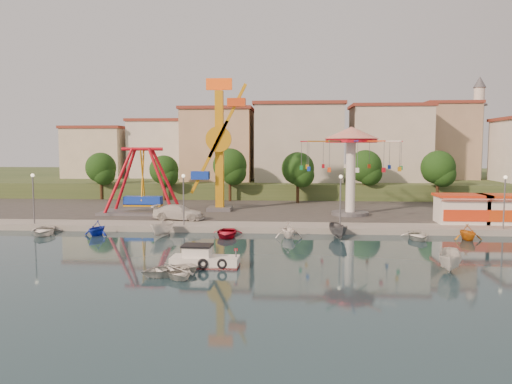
# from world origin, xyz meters

# --- Properties ---
(ground) EXTENTS (200.00, 200.00, 0.00)m
(ground) POSITION_xyz_m (0.00, 0.00, 0.00)
(ground) COLOR #142C37
(ground) RESTS_ON ground
(quay_deck) EXTENTS (200.00, 100.00, 0.60)m
(quay_deck) POSITION_xyz_m (0.00, 62.00, 0.30)
(quay_deck) COLOR #9E998E
(quay_deck) RESTS_ON ground
(asphalt_pad) EXTENTS (90.00, 28.00, 0.01)m
(asphalt_pad) POSITION_xyz_m (0.00, 30.00, 0.60)
(asphalt_pad) COLOR #4C4944
(asphalt_pad) RESTS_ON quay_deck
(hill_terrace) EXTENTS (200.00, 60.00, 3.00)m
(hill_terrace) POSITION_xyz_m (0.00, 67.00, 1.50)
(hill_terrace) COLOR #384C26
(hill_terrace) RESTS_ON ground
(pirate_ship_ride) EXTENTS (10.00, 5.00, 8.00)m
(pirate_ship_ride) POSITION_xyz_m (-14.82, 21.50, 4.39)
(pirate_ship_ride) COLOR #59595E
(pirate_ship_ride) RESTS_ON quay_deck
(kamikaze_tower) EXTENTS (5.16, 3.10, 16.50)m
(kamikaze_tower) POSITION_xyz_m (-5.70, 24.59, 8.55)
(kamikaze_tower) COLOR #59595E
(kamikaze_tower) RESTS_ON quay_deck
(wave_swinger) EXTENTS (11.60, 11.60, 10.40)m
(wave_swinger) POSITION_xyz_m (10.03, 21.91, 8.20)
(wave_swinger) COLOR #59595E
(wave_swinger) RESTS_ON quay_deck
(booth_left) EXTENTS (5.40, 3.78, 3.08)m
(booth_left) POSITION_xyz_m (21.07, 16.49, 2.16)
(booth_left) COLOR white
(booth_left) RESTS_ON quay_deck
(booth_mid) EXTENTS (5.40, 3.78, 3.08)m
(booth_mid) POSITION_xyz_m (25.67, 16.49, 2.16)
(booth_mid) COLOR white
(booth_mid) RESTS_ON quay_deck
(lamp_post_0) EXTENTS (0.14, 0.14, 5.00)m
(lamp_post_0) POSITION_xyz_m (-24.00, 13.00, 3.10)
(lamp_post_0) COLOR #59595E
(lamp_post_0) RESTS_ON quay_deck
(lamp_post_1) EXTENTS (0.14, 0.14, 5.00)m
(lamp_post_1) POSITION_xyz_m (-8.00, 13.00, 3.10)
(lamp_post_1) COLOR #59595E
(lamp_post_1) RESTS_ON quay_deck
(lamp_post_2) EXTENTS (0.14, 0.14, 5.00)m
(lamp_post_2) POSITION_xyz_m (8.00, 13.00, 3.10)
(lamp_post_2) COLOR #59595E
(lamp_post_2) RESTS_ON quay_deck
(lamp_post_3) EXTENTS (0.14, 0.14, 5.00)m
(lamp_post_3) POSITION_xyz_m (24.00, 13.00, 3.10)
(lamp_post_3) COLOR #59595E
(lamp_post_3) RESTS_ON quay_deck
(tree_0) EXTENTS (4.60, 4.60, 7.19)m
(tree_0) POSITION_xyz_m (-26.00, 36.98, 5.47)
(tree_0) COLOR #382314
(tree_0) RESTS_ON quay_deck
(tree_1) EXTENTS (4.35, 4.35, 6.80)m
(tree_1) POSITION_xyz_m (-16.00, 36.24, 5.20)
(tree_1) COLOR #382314
(tree_1) RESTS_ON quay_deck
(tree_2) EXTENTS (5.02, 5.02, 7.85)m
(tree_2) POSITION_xyz_m (-6.00, 35.81, 5.92)
(tree_2) COLOR #382314
(tree_2) RESTS_ON quay_deck
(tree_3) EXTENTS (4.68, 4.68, 7.32)m
(tree_3) POSITION_xyz_m (4.00, 34.36, 5.55)
(tree_3) COLOR #382314
(tree_3) RESTS_ON quay_deck
(tree_4) EXTENTS (4.86, 4.86, 7.60)m
(tree_4) POSITION_xyz_m (14.00, 37.35, 5.75)
(tree_4) COLOR #382314
(tree_4) RESTS_ON quay_deck
(tree_5) EXTENTS (4.83, 4.83, 7.54)m
(tree_5) POSITION_xyz_m (24.00, 35.54, 5.71)
(tree_5) COLOR #382314
(tree_5) RESTS_ON quay_deck
(building_0) EXTENTS (9.26, 9.53, 11.87)m
(building_0) POSITION_xyz_m (-33.37, 46.06, 8.93)
(building_0) COLOR beige
(building_0) RESTS_ON hill_terrace
(building_1) EXTENTS (12.33, 9.01, 8.63)m
(building_1) POSITION_xyz_m (-21.33, 51.38, 7.32)
(building_1) COLOR silver
(building_1) RESTS_ON hill_terrace
(building_2) EXTENTS (11.95, 9.28, 11.23)m
(building_2) POSITION_xyz_m (-8.19, 51.96, 8.62)
(building_2) COLOR tan
(building_2) RESTS_ON hill_terrace
(building_3) EXTENTS (12.59, 10.50, 9.20)m
(building_3) POSITION_xyz_m (5.60, 48.80, 7.60)
(building_3) COLOR beige
(building_3) RESTS_ON hill_terrace
(building_4) EXTENTS (10.75, 9.23, 9.24)m
(building_4) POSITION_xyz_m (19.07, 52.20, 7.62)
(building_4) COLOR beige
(building_4) RESTS_ON hill_terrace
(building_5) EXTENTS (12.77, 10.96, 11.21)m
(building_5) POSITION_xyz_m (32.37, 50.33, 8.61)
(building_5) COLOR tan
(building_5) RESTS_ON hill_terrace
(minaret) EXTENTS (2.80, 2.80, 18.00)m
(minaret) POSITION_xyz_m (36.00, 54.00, 12.55)
(minaret) COLOR silver
(minaret) RESTS_ON hill_terrace
(cabin_motorboat) EXTENTS (4.96, 2.10, 1.73)m
(cabin_motorboat) POSITION_xyz_m (-3.31, -2.06, 0.46)
(cabin_motorboat) COLOR white
(cabin_motorboat) RESTS_ON ground
(rowboat_a) EXTENTS (3.72, 4.12, 0.70)m
(rowboat_a) POSITION_xyz_m (-4.48, -5.17, 0.35)
(rowboat_a) COLOR silver
(rowboat_a) RESTS_ON ground
(rowboat_b) EXTENTS (4.70, 4.41, 0.79)m
(rowboat_b) POSITION_xyz_m (-5.27, -4.66, 0.40)
(rowboat_b) COLOR silver
(rowboat_b) RESTS_ON ground
(skiff) EXTENTS (2.69, 4.26, 1.54)m
(skiff) POSITION_xyz_m (14.13, -2.37, 0.77)
(skiff) COLOR silver
(skiff) RESTS_ON ground
(van) EXTENTS (5.92, 2.89, 1.66)m
(van) POSITION_xyz_m (-9.37, 16.72, 1.43)
(van) COLOR silver
(van) RESTS_ON quay_deck
(moored_boat_0) EXTENTS (4.03, 4.87, 0.87)m
(moored_boat_0) POSITION_xyz_m (-21.37, 9.80, 0.44)
(moored_boat_0) COLOR white
(moored_boat_0) RESTS_ON ground
(moored_boat_1) EXTENTS (2.93, 3.22, 1.47)m
(moored_boat_1) POSITION_xyz_m (-15.97, 9.80, 0.73)
(moored_boat_1) COLOR #152BBA
(moored_boat_1) RESTS_ON ground
(moored_boat_2) EXTENTS (2.24, 3.97, 1.45)m
(moored_boat_2) POSITION_xyz_m (-9.44, 9.80, 0.72)
(moored_boat_2) COLOR silver
(moored_boat_2) RESTS_ON ground
(moored_boat_3) EXTENTS (3.06, 4.19, 0.85)m
(moored_boat_3) POSITION_xyz_m (-3.16, 9.80, 0.42)
(moored_boat_3) COLOR #AC0D23
(moored_boat_3) RESTS_ON ground
(moored_boat_4) EXTENTS (3.18, 3.50, 1.59)m
(moored_boat_4) POSITION_xyz_m (2.80, 9.80, 0.79)
(moored_boat_4) COLOR white
(moored_boat_4) RESTS_ON ground
(moored_boat_5) EXTENTS (1.96, 3.94, 1.46)m
(moored_boat_5) POSITION_xyz_m (7.52, 9.80, 0.73)
(moored_boat_5) COLOR #545559
(moored_boat_5) RESTS_ON ground
(moored_boat_6) EXTENTS (2.82, 3.85, 0.78)m
(moored_boat_6) POSITION_xyz_m (14.91, 9.80, 0.39)
(moored_boat_6) COLOR silver
(moored_boat_6) RESTS_ON ground
(moored_boat_7) EXTENTS (2.79, 3.14, 1.53)m
(moored_boat_7) POSITION_xyz_m (19.47, 9.80, 0.77)
(moored_boat_7) COLOR orange
(moored_boat_7) RESTS_ON ground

